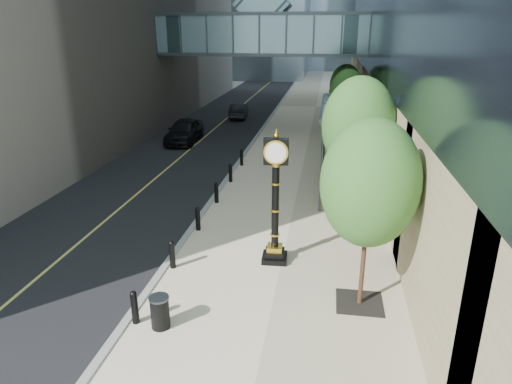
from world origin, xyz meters
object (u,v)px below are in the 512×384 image
Objects in this scene: car_near at (184,131)px; car_far at (239,111)px; street_clock at (275,208)px; trash_bin at (160,313)px; pedestrian at (325,185)px.

car_far is (2.07, 10.21, -0.18)m from car_near.
street_clock reaches higher than car_near.
car_near is at bearing 105.73° from trash_bin.
trash_bin is 0.60× the size of pedestrian.
pedestrian is at bearing 107.02° from car_far.
car_near reaches higher than trash_bin.
pedestrian is 0.30× the size of car_near.
street_clock is 19.26m from car_near.
car_near is 1.23× the size of car_far.
trash_bin is 0.22× the size of car_far.
trash_bin is at bearing -123.99° from street_clock.
car_near is at bearing 114.39° from street_clock.
car_near is (-6.05, 21.49, 0.36)m from trash_bin.
car_far is (-3.99, 31.69, 0.18)m from trash_bin.
street_clock is at bearing 99.74° from pedestrian.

